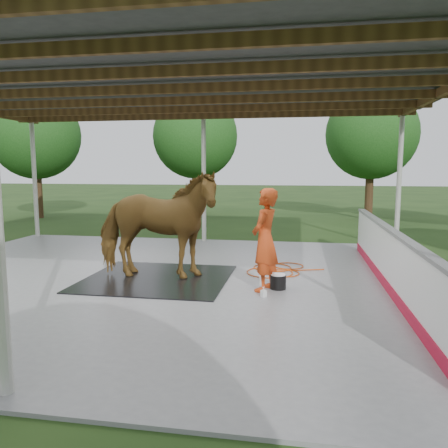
% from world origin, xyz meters
% --- Properties ---
extents(ground, '(100.00, 100.00, 0.00)m').
position_xyz_m(ground, '(0.00, 0.00, 0.00)').
color(ground, '#1E3814').
extents(concrete_slab, '(12.00, 10.00, 0.05)m').
position_xyz_m(concrete_slab, '(0.00, 0.00, 0.03)').
color(concrete_slab, slate).
rests_on(concrete_slab, ground).
extents(pavilion_structure, '(12.60, 10.60, 4.05)m').
position_xyz_m(pavilion_structure, '(0.00, -0.00, 3.97)').
color(pavilion_structure, beige).
rests_on(pavilion_structure, ground).
extents(dasher_board, '(0.16, 8.00, 1.15)m').
position_xyz_m(dasher_board, '(4.60, 0.00, 0.59)').
color(dasher_board, '#B30E2C').
rests_on(dasher_board, concrete_slab).
extents(tree_belt, '(28.00, 28.00, 5.80)m').
position_xyz_m(tree_belt, '(0.30, 0.90, 3.79)').
color(tree_belt, '#382314').
rests_on(tree_belt, ground).
extents(rubber_mat, '(2.91, 2.72, 0.02)m').
position_xyz_m(rubber_mat, '(0.04, -0.03, 0.06)').
color(rubber_mat, black).
rests_on(rubber_mat, concrete_slab).
extents(horse, '(2.66, 1.31, 2.19)m').
position_xyz_m(horse, '(0.04, -0.03, 1.17)').
color(horse, brown).
rests_on(horse, rubber_mat).
extents(handler, '(0.65, 0.80, 1.91)m').
position_xyz_m(handler, '(2.29, -0.50, 1.00)').
color(handler, '#B83A13').
rests_on(handler, concrete_slab).
extents(wash_bucket, '(0.30, 0.30, 0.28)m').
position_xyz_m(wash_bucket, '(2.54, -0.36, 0.20)').
color(wash_bucket, black).
rests_on(wash_bucket, concrete_slab).
extents(soap_bottle_a, '(0.12, 0.12, 0.27)m').
position_xyz_m(soap_bottle_a, '(2.21, -0.20, 0.19)').
color(soap_bottle_a, silver).
rests_on(soap_bottle_a, concrete_slab).
extents(soap_bottle_b, '(0.12, 0.12, 0.19)m').
position_xyz_m(soap_bottle_b, '(2.31, -0.94, 0.14)').
color(soap_bottle_b, '#338CD8').
rests_on(soap_bottle_b, concrete_slab).
extents(hose_coil, '(1.70, 1.57, 0.02)m').
position_xyz_m(hose_coil, '(2.43, 1.12, 0.06)').
color(hose_coil, '#A83C0C').
rests_on(hose_coil, concrete_slab).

